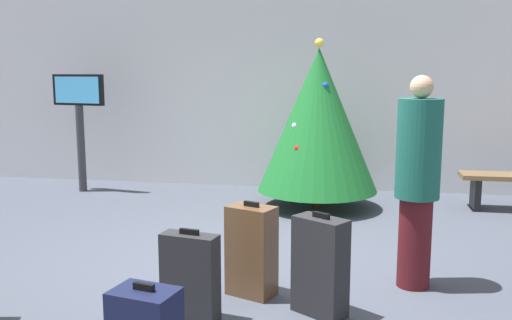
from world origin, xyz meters
TOP-DOWN VIEW (x-y plane):
  - ground_plane at (0.00, 0.00)m, footprint 16.00×16.00m
  - back_wall at (0.00, 3.63)m, footprint 16.00×0.20m
  - holiday_tree at (0.57, 2.29)m, footprint 1.59×1.59m
  - flight_info_kiosk at (-3.02, 2.69)m, footprint 0.85×0.23m
  - traveller_0 at (1.58, -0.35)m, footprint 0.40×0.40m
  - suitcase_0 at (-0.10, -1.31)m, footprint 0.45×0.24m
  - suitcase_1 at (0.83, -1.05)m, footprint 0.45×0.39m
  - suitcase_5 at (0.26, -0.78)m, footprint 0.44×0.36m

SIDE VIEW (x-z plane):
  - ground_plane at x=0.00m, z-range 0.00..0.00m
  - suitcase_0 at x=-0.10m, z-range -0.02..0.67m
  - suitcase_5 at x=0.26m, z-range -0.02..0.76m
  - suitcase_1 at x=0.83m, z-range -0.02..0.77m
  - traveller_0 at x=1.58m, z-range 0.05..1.83m
  - holiday_tree at x=0.57m, z-range 0.06..2.29m
  - flight_info_kiosk at x=-3.02m, z-range 0.34..2.11m
  - back_wall at x=0.00m, z-range 0.00..3.37m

